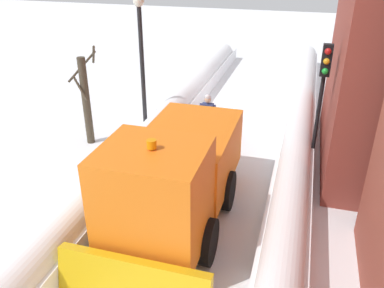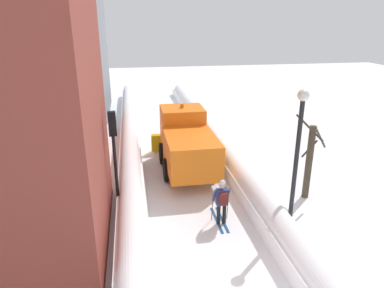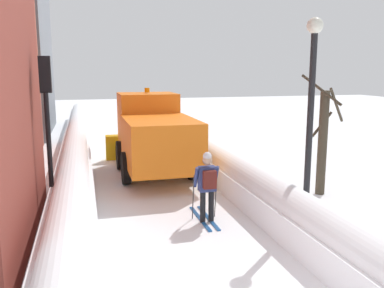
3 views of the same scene
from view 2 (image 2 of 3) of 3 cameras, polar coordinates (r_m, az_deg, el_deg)
name	(u,v)px [view 2 (image 2 of 3)]	position (r m, az deg, el deg)	size (l,w,h in m)	color
ground_plane	(178,164)	(18.40, -2.26, -3.28)	(80.00, 80.00, 0.00)	white
snowbank_left	(130,156)	(18.03, -10.11, -1.97)	(1.10, 36.00, 1.30)	white
snowbank_right	(224,152)	(18.68, 5.28, -1.31)	(1.10, 36.00, 1.13)	white
building_concrete_far	(59,51)	(28.74, -21.07, 14.10)	(6.74, 8.81, 9.96)	gray
plow_truck	(187,142)	(17.18, -0.90, 0.31)	(3.20, 5.98, 3.12)	orange
skier	(222,200)	(12.84, 4.95, -9.19)	(0.62, 1.80, 1.81)	black
traffic_light_pole	(114,144)	(13.01, -12.75, -0.01)	(0.28, 0.42, 4.13)	black
street_lamp	(298,142)	(12.60, 17.11, 0.37)	(0.40, 0.40, 5.04)	black
bare_tree_near	(309,160)	(15.18, 18.77, -2.58)	(1.37, 1.14, 3.68)	#40372A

